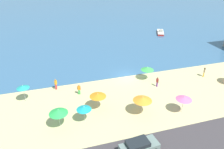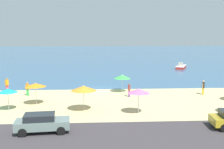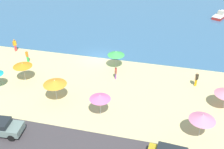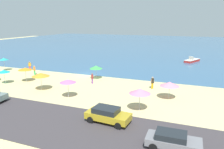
{
  "view_description": "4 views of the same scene",
  "coord_description": "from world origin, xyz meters",
  "px_view_note": "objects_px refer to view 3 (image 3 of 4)",
  "views": [
    {
      "loc": [
        -11.98,
        -30.95,
        17.77
      ],
      "look_at": [
        -3.11,
        -1.55,
        1.6
      ],
      "focal_mm": 35.0,
      "sensor_mm": 36.0,
      "label": 1
    },
    {
      "loc": [
        -0.43,
        -36.82,
        7.67
      ],
      "look_at": [
        1.6,
        -0.73,
        2.11
      ],
      "focal_mm": 45.0,
      "sensor_mm": 36.0,
      "label": 2
    },
    {
      "loc": [
        9.73,
        -31.99,
        17.95
      ],
      "look_at": [
        3.25,
        -5.72,
        1.24
      ],
      "focal_mm": 45.0,
      "sensor_mm": 36.0,
      "label": 3
    },
    {
      "loc": [
        18.06,
        -33.74,
        9.47
      ],
      "look_at": [
        5.51,
        -1.51,
        0.91
      ],
      "focal_mm": 35.0,
      "sensor_mm": 36.0,
      "label": 4
    }
  ],
  "objects_px": {
    "skiff_nearshore": "(221,15)",
    "beach_umbrella_5": "(55,82)",
    "bather_2": "(116,72)",
    "bather_3": "(15,44)",
    "bather_0": "(27,55)",
    "beach_umbrella_0": "(203,117)",
    "bather_1": "(197,78)",
    "beach_umbrella_6": "(116,53)",
    "beach_umbrella_8": "(100,97)",
    "beach_umbrella_1": "(22,65)"
  },
  "relations": [
    {
      "from": "beach_umbrella_5",
      "to": "beach_umbrella_6",
      "type": "xyz_separation_m",
      "value": [
        4.51,
        8.21,
        -0.23
      ]
    },
    {
      "from": "beach_umbrella_5",
      "to": "beach_umbrella_8",
      "type": "distance_m",
      "value": 5.32
    },
    {
      "from": "beach_umbrella_1",
      "to": "bather_3",
      "type": "xyz_separation_m",
      "value": [
        -5.06,
        6.62,
        -1.08
      ]
    },
    {
      "from": "beach_umbrella_8",
      "to": "bather_2",
      "type": "height_order",
      "value": "beach_umbrella_8"
    },
    {
      "from": "bather_2",
      "to": "bather_3",
      "type": "xyz_separation_m",
      "value": [
        -15.3,
        3.67,
        0.12
      ]
    },
    {
      "from": "beach_umbrella_1",
      "to": "bather_0",
      "type": "height_order",
      "value": "beach_umbrella_1"
    },
    {
      "from": "beach_umbrella_1",
      "to": "bather_3",
      "type": "relative_size",
      "value": 1.3
    },
    {
      "from": "beach_umbrella_0",
      "to": "beach_umbrella_5",
      "type": "distance_m",
      "value": 14.66
    },
    {
      "from": "beach_umbrella_5",
      "to": "bather_0",
      "type": "bearing_deg",
      "value": 135.65
    },
    {
      "from": "bather_1",
      "to": "bather_3",
      "type": "height_order",
      "value": "bather_3"
    },
    {
      "from": "bather_1",
      "to": "skiff_nearshore",
      "type": "relative_size",
      "value": 0.33
    },
    {
      "from": "bather_2",
      "to": "bather_3",
      "type": "distance_m",
      "value": 15.73
    },
    {
      "from": "skiff_nearshore",
      "to": "bather_1",
      "type": "bearing_deg",
      "value": -100.85
    },
    {
      "from": "beach_umbrella_6",
      "to": "skiff_nearshore",
      "type": "bearing_deg",
      "value": 57.21
    },
    {
      "from": "bather_1",
      "to": "skiff_nearshore",
      "type": "height_order",
      "value": "bather_1"
    },
    {
      "from": "bather_1",
      "to": "beach_umbrella_8",
      "type": "bearing_deg",
      "value": -140.24
    },
    {
      "from": "bather_1",
      "to": "skiff_nearshore",
      "type": "xyz_separation_m",
      "value": [
        4.66,
        24.31,
        -0.61
      ]
    },
    {
      "from": "beach_umbrella_0",
      "to": "bather_2",
      "type": "relative_size",
      "value": 1.57
    },
    {
      "from": "beach_umbrella_5",
      "to": "skiff_nearshore",
      "type": "height_order",
      "value": "beach_umbrella_5"
    },
    {
      "from": "beach_umbrella_6",
      "to": "bather_3",
      "type": "distance_m",
      "value": 14.79
    },
    {
      "from": "bather_0",
      "to": "bather_1",
      "type": "height_order",
      "value": "bather_1"
    },
    {
      "from": "beach_umbrella_6",
      "to": "bather_2",
      "type": "height_order",
      "value": "beach_umbrella_6"
    },
    {
      "from": "bather_0",
      "to": "skiff_nearshore",
      "type": "distance_m",
      "value": 35.2
    },
    {
      "from": "beach_umbrella_0",
      "to": "bather_2",
      "type": "xyz_separation_m",
      "value": [
        -9.43,
        7.65,
        -1.31
      ]
    },
    {
      "from": "beach_umbrella_5",
      "to": "bather_0",
      "type": "relative_size",
      "value": 1.51
    },
    {
      "from": "beach_umbrella_0",
      "to": "beach_umbrella_1",
      "type": "relative_size",
      "value": 1.08
    },
    {
      "from": "bather_2",
      "to": "skiff_nearshore",
      "type": "relative_size",
      "value": 0.3
    },
    {
      "from": "bather_2",
      "to": "bather_3",
      "type": "height_order",
      "value": "bather_3"
    },
    {
      "from": "bather_1",
      "to": "bather_3",
      "type": "relative_size",
      "value": 0.97
    },
    {
      "from": "beach_umbrella_1",
      "to": "bather_2",
      "type": "relative_size",
      "value": 1.45
    },
    {
      "from": "bather_0",
      "to": "beach_umbrella_0",
      "type": "bearing_deg",
      "value": -22.46
    },
    {
      "from": "bather_2",
      "to": "beach_umbrella_5",
      "type": "bearing_deg",
      "value": -132.2
    },
    {
      "from": "beach_umbrella_5",
      "to": "beach_umbrella_6",
      "type": "height_order",
      "value": "beach_umbrella_5"
    },
    {
      "from": "skiff_nearshore",
      "to": "beach_umbrella_5",
      "type": "bearing_deg",
      "value": -121.75
    },
    {
      "from": "beach_umbrella_6",
      "to": "bather_3",
      "type": "relative_size",
      "value": 1.28
    },
    {
      "from": "beach_umbrella_0",
      "to": "bather_2",
      "type": "distance_m",
      "value": 12.21
    },
    {
      "from": "beach_umbrella_1",
      "to": "beach_umbrella_6",
      "type": "bearing_deg",
      "value": 29.85
    },
    {
      "from": "beach_umbrella_8",
      "to": "bather_2",
      "type": "bearing_deg",
      "value": 90.67
    },
    {
      "from": "beach_umbrella_6",
      "to": "bather_1",
      "type": "xyz_separation_m",
      "value": [
        9.77,
        -1.91,
        -1.02
      ]
    },
    {
      "from": "beach_umbrella_0",
      "to": "beach_umbrella_5",
      "type": "height_order",
      "value": "beach_umbrella_0"
    },
    {
      "from": "beach_umbrella_0",
      "to": "beach_umbrella_6",
      "type": "relative_size",
      "value": 1.1
    },
    {
      "from": "beach_umbrella_1",
      "to": "bather_2",
      "type": "xyz_separation_m",
      "value": [
        10.24,
        2.94,
        -1.2
      ]
    },
    {
      "from": "beach_umbrella_5",
      "to": "bather_3",
      "type": "distance_m",
      "value": 13.85
    },
    {
      "from": "bather_0",
      "to": "skiff_nearshore",
      "type": "bearing_deg",
      "value": 42.43
    },
    {
      "from": "beach_umbrella_5",
      "to": "skiff_nearshore",
      "type": "bearing_deg",
      "value": 58.25
    },
    {
      "from": "bather_1",
      "to": "bather_2",
      "type": "bearing_deg",
      "value": -175.69
    },
    {
      "from": "beach_umbrella_5",
      "to": "bather_1",
      "type": "distance_m",
      "value": 15.66
    },
    {
      "from": "beach_umbrella_6",
      "to": "beach_umbrella_0",
      "type": "bearing_deg",
      "value": -45.69
    },
    {
      "from": "beach_umbrella_6",
      "to": "beach_umbrella_8",
      "type": "relative_size",
      "value": 0.95
    },
    {
      "from": "bather_0",
      "to": "bather_1",
      "type": "bearing_deg",
      "value": -1.53
    }
  ]
}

